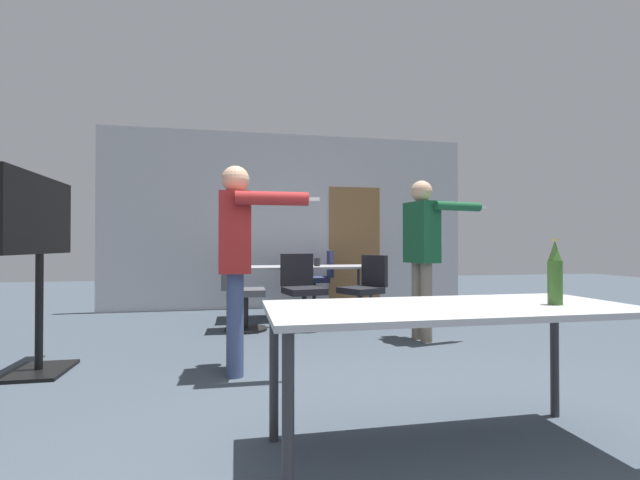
% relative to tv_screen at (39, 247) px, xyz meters
% --- Properties ---
extents(back_wall, '(6.10, 0.12, 2.92)m').
position_rel_tv_screen_xyz_m(back_wall, '(2.53, 3.28, 0.41)').
color(back_wall, '#BCBCC1').
rests_on(back_wall, ground_plane).
extents(conference_table_near, '(1.85, 0.76, 0.75)m').
position_rel_tv_screen_xyz_m(conference_table_near, '(2.66, -1.91, -0.36)').
color(conference_table_near, '#A8A8AD').
rests_on(conference_table_near, ground_plane).
extents(conference_table_far, '(2.06, 0.73, 0.75)m').
position_rel_tv_screen_xyz_m(conference_table_far, '(2.50, 2.21, -0.36)').
color(conference_table_far, '#A8A8AD').
rests_on(conference_table_far, ground_plane).
extents(tv_screen, '(0.44, 1.22, 1.63)m').
position_rel_tv_screen_xyz_m(tv_screen, '(0.00, 0.00, 0.00)').
color(tv_screen, black).
rests_on(tv_screen, ground_plane).
extents(person_center_tall, '(0.86, 0.59, 1.77)m').
position_rel_tv_screen_xyz_m(person_center_tall, '(3.62, 0.53, 0.04)').
color(person_center_tall, slate).
rests_on(person_center_tall, ground_plane).
extents(person_right_polo, '(0.78, 0.66, 1.70)m').
position_rel_tv_screen_xyz_m(person_right_polo, '(1.60, -0.32, -0.01)').
color(person_right_polo, '#3D4C75').
rests_on(person_right_polo, ground_plane).
extents(office_chair_far_right, '(0.55, 0.60, 0.94)m').
position_rel_tv_screen_xyz_m(office_chair_far_right, '(2.41, 1.46, -0.60)').
color(office_chair_far_right, black).
rests_on(office_chair_far_right, ground_plane).
extents(office_chair_side_rolled, '(0.57, 0.52, 0.96)m').
position_rel_tv_screen_xyz_m(office_chair_side_rolled, '(2.90, 2.84, -0.58)').
color(office_chair_side_rolled, black).
rests_on(office_chair_side_rolled, ground_plane).
extents(office_chair_near_pushed, '(0.67, 0.64, 0.91)m').
position_rel_tv_screen_xyz_m(office_chair_near_pushed, '(3.27, 1.57, -0.61)').
color(office_chair_near_pushed, black).
rests_on(office_chair_near_pushed, ground_plane).
extents(office_chair_mid_tucked, '(0.55, 0.52, 0.93)m').
position_rel_tv_screen_xyz_m(office_chair_mid_tucked, '(1.64, 1.46, -0.60)').
color(office_chair_mid_tucked, black).
rests_on(office_chair_mid_tucked, ground_plane).
extents(beer_bottle, '(0.07, 0.07, 0.33)m').
position_rel_tv_screen_xyz_m(beer_bottle, '(3.19, -1.99, -0.13)').
color(beer_bottle, '#2D511E').
rests_on(beer_bottle, conference_table_near).
extents(drink_cup, '(0.09, 0.09, 0.12)m').
position_rel_tv_screen_xyz_m(drink_cup, '(2.74, 2.15, -0.23)').
color(drink_cup, '#232328').
rests_on(drink_cup, conference_table_far).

